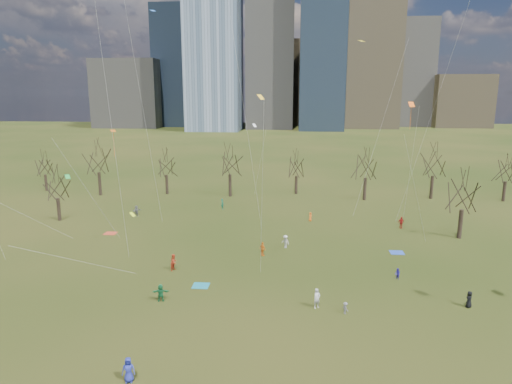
# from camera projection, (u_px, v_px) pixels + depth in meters

# --- Properties ---
(ground) EXTENTS (500.00, 500.00, 0.00)m
(ground) POSITION_uv_depth(u_px,v_px,m) (246.00, 290.00, 43.73)
(ground) COLOR black
(ground) RESTS_ON ground
(downtown_skyline) EXTENTS (212.50, 78.00, 118.00)m
(downtown_skyline) POSITION_uv_depth(u_px,v_px,m) (282.00, 53.00, 240.77)
(downtown_skyline) COLOR slate
(downtown_skyline) RESTS_ON ground
(bare_tree_row) EXTENTS (113.04, 29.80, 9.50)m
(bare_tree_row) POSITION_uv_depth(u_px,v_px,m) (267.00, 166.00, 78.69)
(bare_tree_row) COLOR black
(bare_tree_row) RESTS_ON ground
(blanket_teal) EXTENTS (1.60, 1.50, 0.03)m
(blanket_teal) POSITION_uv_depth(u_px,v_px,m) (201.00, 286.00, 44.61)
(blanket_teal) COLOR teal
(blanket_teal) RESTS_ON ground
(blanket_navy) EXTENTS (1.60, 1.50, 0.03)m
(blanket_navy) POSITION_uv_depth(u_px,v_px,m) (397.00, 252.00, 53.88)
(blanket_navy) COLOR #274AB6
(blanket_navy) RESTS_ON ground
(blanket_crimson) EXTENTS (1.60, 1.50, 0.03)m
(blanket_crimson) POSITION_uv_depth(u_px,v_px,m) (111.00, 233.00, 61.23)
(blanket_crimson) COLOR #BB3D25
(blanket_crimson) RESTS_ON ground
(person_0) EXTENTS (0.92, 0.68, 1.72)m
(person_0) POSITION_uv_depth(u_px,v_px,m) (128.00, 370.00, 29.64)
(person_0) COLOR #232D9A
(person_0) RESTS_ON ground
(person_1) EXTENTS (0.78, 0.74, 1.80)m
(person_1) POSITION_uv_depth(u_px,v_px,m) (317.00, 298.00, 39.86)
(person_1) COLOR silver
(person_1) RESTS_ON ground
(person_2) EXTENTS (0.93, 1.05, 1.79)m
(person_2) POSITION_uv_depth(u_px,v_px,m) (174.00, 262.00, 48.35)
(person_2) COLOR red
(person_2) RESTS_ON ground
(person_3) EXTENTS (0.69, 0.79, 1.06)m
(person_3) POSITION_uv_depth(u_px,v_px,m) (345.00, 308.00, 38.86)
(person_3) COLOR slate
(person_3) RESTS_ON ground
(person_4) EXTENTS (0.97, 0.98, 1.66)m
(person_4) POSITION_uv_depth(u_px,v_px,m) (263.00, 249.00, 52.67)
(person_4) COLOR orange
(person_4) RESTS_ON ground
(person_5) EXTENTS (1.58, 0.72, 1.64)m
(person_5) POSITION_uv_depth(u_px,v_px,m) (161.00, 293.00, 41.17)
(person_5) COLOR #176737
(person_5) RESTS_ON ground
(person_6) EXTENTS (0.86, 0.85, 1.50)m
(person_6) POSITION_uv_depth(u_px,v_px,m) (469.00, 299.00, 39.98)
(person_6) COLOR black
(person_6) RESTS_ON ground
(person_8) EXTENTS (0.66, 0.71, 1.17)m
(person_8) POSITION_uv_depth(u_px,v_px,m) (398.00, 274.00, 46.03)
(person_8) COLOR #3226A6
(person_8) RESTS_ON ground
(person_9) EXTENTS (1.18, 1.08, 1.59)m
(person_9) POSITION_uv_depth(u_px,v_px,m) (285.00, 241.00, 55.44)
(person_9) COLOR silver
(person_9) RESTS_ON ground
(person_10) EXTENTS (1.02, 0.59, 1.63)m
(person_10) POSITION_uv_depth(u_px,v_px,m) (401.00, 223.00, 63.43)
(person_10) COLOR #B01919
(person_10) RESTS_ON ground
(person_11) EXTENTS (1.23, 1.59, 1.68)m
(person_11) POSITION_uv_depth(u_px,v_px,m) (137.00, 211.00, 69.59)
(person_11) COLOR #5B5C60
(person_11) RESTS_ON ground
(person_12) EXTENTS (0.67, 0.78, 1.35)m
(person_12) POSITION_uv_depth(u_px,v_px,m) (310.00, 217.00, 67.00)
(person_12) COLOR orange
(person_12) RESTS_ON ground
(person_13) EXTENTS (0.59, 0.73, 1.71)m
(person_13) POSITION_uv_depth(u_px,v_px,m) (222.00, 204.00, 73.95)
(person_13) COLOR #186D50
(person_13) RESTS_ON ground
(kites_airborne) EXTENTS (55.10, 48.04, 32.56)m
(kites_airborne) POSITION_uv_depth(u_px,v_px,m) (276.00, 140.00, 50.57)
(kites_airborne) COLOR orange
(kites_airborne) RESTS_ON ground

